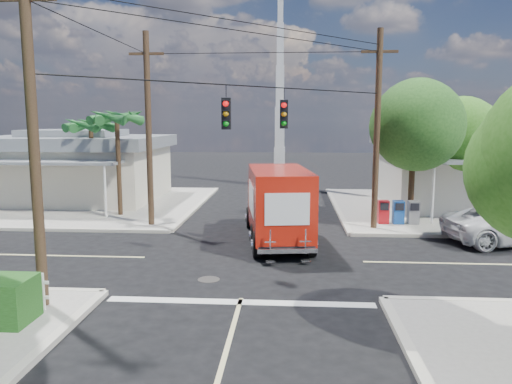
# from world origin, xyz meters

# --- Properties ---
(ground) EXTENTS (120.00, 120.00, 0.00)m
(ground) POSITION_xyz_m (0.00, 0.00, 0.00)
(ground) COLOR black
(ground) RESTS_ON ground
(sidewalk_ne) EXTENTS (14.12, 14.12, 0.14)m
(sidewalk_ne) POSITION_xyz_m (10.88, 10.88, 0.07)
(sidewalk_ne) COLOR gray
(sidewalk_ne) RESTS_ON ground
(sidewalk_nw) EXTENTS (14.12, 14.12, 0.14)m
(sidewalk_nw) POSITION_xyz_m (-10.88, 10.88, 0.07)
(sidewalk_nw) COLOR gray
(sidewalk_nw) RESTS_ON ground
(road_markings) EXTENTS (32.00, 32.00, 0.01)m
(road_markings) POSITION_xyz_m (0.00, -1.47, 0.01)
(road_markings) COLOR beige
(road_markings) RESTS_ON ground
(building_ne) EXTENTS (11.80, 10.20, 4.50)m
(building_ne) POSITION_xyz_m (12.50, 11.97, 2.32)
(building_ne) COLOR beige
(building_ne) RESTS_ON sidewalk_ne
(building_nw) EXTENTS (10.80, 10.20, 4.30)m
(building_nw) POSITION_xyz_m (-12.00, 12.46, 2.22)
(building_nw) COLOR beige
(building_nw) RESTS_ON sidewalk_nw
(radio_tower) EXTENTS (0.80, 0.80, 17.00)m
(radio_tower) POSITION_xyz_m (0.50, 20.00, 5.64)
(radio_tower) COLOR silver
(radio_tower) RESTS_ON ground
(tree_ne_front) EXTENTS (4.21, 4.14, 6.66)m
(tree_ne_front) POSITION_xyz_m (7.21, 6.76, 4.77)
(tree_ne_front) COLOR #422D1C
(tree_ne_front) RESTS_ON sidewalk_ne
(tree_ne_back) EXTENTS (3.77, 3.66, 5.82)m
(tree_ne_back) POSITION_xyz_m (9.81, 8.96, 4.19)
(tree_ne_back) COLOR #422D1C
(tree_ne_back) RESTS_ON sidewalk_ne
(palm_nw_front) EXTENTS (3.01, 3.08, 5.59)m
(palm_nw_front) POSITION_xyz_m (-7.50, 7.50, 5.04)
(palm_nw_front) COLOR #422D1C
(palm_nw_front) RESTS_ON sidewalk_nw
(palm_nw_back) EXTENTS (3.01, 3.08, 5.19)m
(palm_nw_back) POSITION_xyz_m (-9.50, 9.00, 4.67)
(palm_nw_back) COLOR #422D1C
(palm_nw_back) RESTS_ON sidewalk_nw
(utility_poles) EXTENTS (12.00, 10.68, 9.00)m
(utility_poles) POSITION_xyz_m (-1.58, 1.60, 4.67)
(utility_poles) COLOR #473321
(utility_poles) RESTS_ON ground
(vending_boxes) EXTENTS (1.90, 0.50, 1.10)m
(vending_boxes) POSITION_xyz_m (6.50, 6.20, 0.69)
(vending_boxes) COLOR #B11118
(vending_boxes) RESTS_ON sidewalk_ne
(delivery_truck) EXTENTS (3.11, 7.36, 3.10)m
(delivery_truck) POSITION_xyz_m (0.83, 2.85, 1.57)
(delivery_truck) COLOR black
(delivery_truck) RESTS_ON ground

